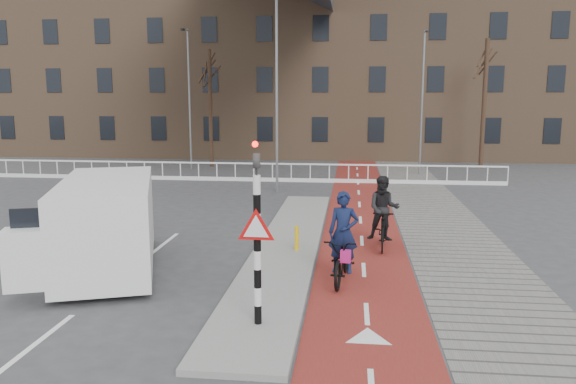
# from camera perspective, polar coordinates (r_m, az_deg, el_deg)

# --- Properties ---
(ground) EXTENTS (120.00, 120.00, 0.00)m
(ground) POSITION_cam_1_polar(r_m,az_deg,el_deg) (12.91, 1.11, -10.37)
(ground) COLOR #38383A
(ground) RESTS_ON ground
(bike_lane) EXTENTS (2.50, 60.00, 0.01)m
(bike_lane) POSITION_cam_1_polar(r_m,az_deg,el_deg) (22.52, 7.30, -1.75)
(bike_lane) COLOR maroon
(bike_lane) RESTS_ON ground
(sidewalk) EXTENTS (3.00, 60.00, 0.01)m
(sidewalk) POSITION_cam_1_polar(r_m,az_deg,el_deg) (22.74, 14.38, -1.86)
(sidewalk) COLOR slate
(sidewalk) RESTS_ON ground
(curb_island) EXTENTS (1.80, 16.00, 0.12)m
(curb_island) POSITION_cam_1_polar(r_m,az_deg,el_deg) (16.76, -0.00, -5.44)
(curb_island) COLOR gray
(curb_island) RESTS_ON ground
(traffic_signal) EXTENTS (0.80, 0.80, 3.68)m
(traffic_signal) POSITION_cam_1_polar(r_m,az_deg,el_deg) (10.49, -3.17, -3.76)
(traffic_signal) COLOR black
(traffic_signal) RESTS_ON curb_island
(bollard) EXTENTS (0.12, 0.12, 0.70)m
(bollard) POSITION_cam_1_polar(r_m,az_deg,el_deg) (15.93, 0.88, -4.72)
(bollard) COLOR yellow
(bollard) RESTS_ON curb_island
(cyclist_near) EXTENTS (1.00, 2.22, 2.20)m
(cyclist_near) POSITION_cam_1_polar(r_m,az_deg,el_deg) (13.60, 5.62, -6.07)
(cyclist_near) COLOR black
(cyclist_near) RESTS_ON bike_lane
(cyclist_far) EXTENTS (0.98, 2.06, 2.15)m
(cyclist_far) POSITION_cam_1_polar(r_m,az_deg,el_deg) (16.68, 9.66, -2.69)
(cyclist_far) COLOR black
(cyclist_far) RESTS_ON bike_lane
(van) EXTENTS (3.84, 5.84, 2.33)m
(van) POSITION_cam_1_polar(r_m,az_deg,el_deg) (15.16, -17.83, -2.98)
(van) COLOR silver
(van) RESTS_ON ground
(railing) EXTENTS (28.00, 0.10, 0.99)m
(railing) POSITION_cam_1_polar(r_m,az_deg,el_deg) (30.00, -5.37, 1.71)
(railing) COLOR silver
(railing) RESTS_ON ground
(townhouse_row) EXTENTS (46.00, 10.00, 15.90)m
(townhouse_row) POSITION_cam_1_polar(r_m,az_deg,el_deg) (44.41, 1.15, 14.01)
(townhouse_row) COLOR #7F6047
(townhouse_row) RESTS_ON ground
(tree_mid) EXTENTS (0.25, 0.25, 7.36)m
(tree_mid) POSITION_cam_1_polar(r_m,az_deg,el_deg) (36.29, -7.88, 8.37)
(tree_mid) COLOR black
(tree_mid) RESTS_ON ground
(tree_right) EXTENTS (0.28, 0.28, 7.94)m
(tree_right) POSITION_cam_1_polar(r_m,az_deg,el_deg) (37.35, 19.30, 8.41)
(tree_right) COLOR black
(tree_right) RESTS_ON ground
(streetlight_near) EXTENTS (0.12, 0.12, 8.86)m
(streetlight_near) POSITION_cam_1_polar(r_m,az_deg,el_deg) (25.95, -1.15, 9.65)
(streetlight_near) COLOR slate
(streetlight_near) RESTS_ON ground
(streetlight_left) EXTENTS (0.12, 0.12, 8.43)m
(streetlight_left) POSITION_cam_1_polar(r_m,az_deg,el_deg) (35.14, -9.97, 9.16)
(streetlight_left) COLOR slate
(streetlight_left) RESTS_ON ground
(streetlight_right) EXTENTS (0.12, 0.12, 8.10)m
(streetlight_right) POSITION_cam_1_polar(r_m,az_deg,el_deg) (33.36, 13.46, 8.74)
(streetlight_right) COLOR slate
(streetlight_right) RESTS_ON ground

